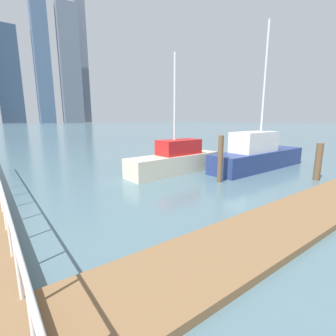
# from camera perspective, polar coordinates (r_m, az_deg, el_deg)

# --- Properties ---
(ground_plane) EXTENTS (300.00, 300.00, 0.00)m
(ground_plane) POSITION_cam_1_polar(r_m,az_deg,el_deg) (12.39, -20.32, -3.00)
(ground_plane) COLOR slate
(floating_dock) EXTENTS (14.05, 2.00, 0.18)m
(floating_dock) POSITION_cam_1_polar(r_m,az_deg,el_deg) (8.05, 26.82, -10.66)
(floating_dock) COLOR olive
(floating_dock) RESTS_ON ground_plane
(boardwalk_railing) EXTENTS (0.06, 28.03, 1.08)m
(boardwalk_railing) POSITION_cam_1_polar(r_m,az_deg,el_deg) (2.93, -29.45, -26.78)
(boardwalk_railing) COLOR white
(boardwalk_railing) RESTS_ON boardwalk
(dock_piling_1) EXTENTS (0.24, 0.24, 2.20)m
(dock_piling_1) POSITION_cam_1_polar(r_m,az_deg,el_deg) (11.59, 12.16, 2.06)
(dock_piling_1) COLOR brown
(dock_piling_1) RESTS_ON ground_plane
(dock_piling_2) EXTENTS (0.31, 0.31, 1.81)m
(dock_piling_2) POSITION_cam_1_polar(r_m,az_deg,el_deg) (13.78, 31.76, 1.23)
(dock_piling_2) COLOR brown
(dock_piling_2) RESTS_ON ground_plane
(moored_boat_0) EXTENTS (7.44, 1.93, 8.18)m
(moored_boat_0) POSITION_cam_1_polar(r_m,az_deg,el_deg) (15.35, 20.28, 2.91)
(moored_boat_0) COLOR navy
(moored_boat_0) RESTS_ON ground_plane
(moored_boat_3) EXTENTS (5.74, 1.79, 6.21)m
(moored_boat_3) POSITION_cam_1_polar(r_m,az_deg,el_deg) (13.33, 1.74, 1.90)
(moored_boat_3) COLOR beige
(moored_boat_3) RESTS_ON ground_plane
(skyline_tower_3) EXTENTS (11.72, 6.26, 52.70)m
(skyline_tower_3) POSITION_cam_1_polar(r_m,az_deg,el_deg) (170.38, -33.29, 17.69)
(skyline_tower_3) COLOR slate
(skyline_tower_3) RESTS_ON ground_plane
(skyline_tower_4) EXTENTS (8.38, 6.44, 72.52)m
(skyline_tower_4) POSITION_cam_1_polar(r_m,az_deg,el_deg) (169.57, -27.43, 21.71)
(skyline_tower_4) COLOR slate
(skyline_tower_4) RESTS_ON ground_plane
(skyline_tower_5) EXTENTS (11.86, 6.73, 68.44)m
(skyline_tower_5) POSITION_cam_1_polar(r_m,az_deg,el_deg) (170.03, -21.99, 21.41)
(skyline_tower_5) COLOR slate
(skyline_tower_5) RESTS_ON ground_plane
(skyline_tower_6) EXTENTS (6.88, 6.76, 88.92)m
(skyline_tower_6) POSITION_cam_1_polar(r_m,az_deg,el_deg) (191.14, -19.54, 23.53)
(skyline_tower_6) COLOR slate
(skyline_tower_6) RESTS_ON ground_plane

